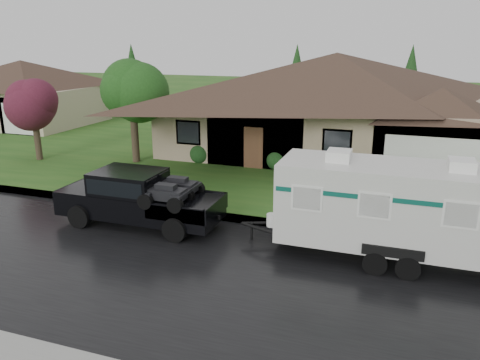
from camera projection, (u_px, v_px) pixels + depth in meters
name	position (u px, v px, depth m)	size (l,w,h in m)	color
ground	(207.00, 243.00, 15.37)	(140.00, 140.00, 0.00)	#245219
road	(180.00, 270.00, 13.55)	(140.00, 8.00, 0.01)	black
curb	(230.00, 218.00, 17.38)	(140.00, 0.50, 0.15)	gray
lawn	(301.00, 147.00, 28.92)	(140.00, 26.00, 0.15)	#245219
house_main	(340.00, 93.00, 26.14)	(19.44, 10.80, 6.90)	#9F876B
house_far	(24.00, 87.00, 35.69)	(10.80, 8.64, 5.80)	#BCAE8C
tree_left_green	(132.00, 90.00, 24.05)	(3.30, 3.30, 5.47)	#382B1E
tree_red	(33.00, 104.00, 24.71)	(2.62, 2.62, 4.33)	#382B1E
shrub_row	(318.00, 162.00, 22.97)	(13.60, 1.00, 1.00)	#143814
pickup_truck	(137.00, 196.00, 16.70)	(5.91, 2.24, 1.97)	black
travel_trailer	(397.00, 206.00, 13.75)	(7.29, 2.56, 3.27)	silver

